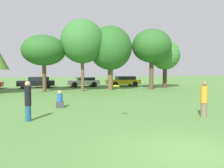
{
  "coord_description": "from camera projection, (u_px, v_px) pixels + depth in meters",
  "views": [
    {
      "loc": [
        -3.86,
        -5.43,
        2.32
      ],
      "look_at": [
        -0.46,
        5.88,
        1.54
      ],
      "focal_mm": 37.48,
      "sensor_mm": 36.0,
      "label": 1
    }
  ],
  "objects": [
    {
      "name": "frisbee",
      "position": [
        116.0,
        86.0,
        10.35
      ],
      "size": [
        0.31,
        0.29,
        0.14
      ],
      "color": "yellow"
    },
    {
      "name": "tree_6",
      "position": [
        165.0,
        55.0,
        27.94
      ],
      "size": [
        3.54,
        3.54,
        5.71
      ],
      "color": "#473323",
      "rests_on": "ground"
    },
    {
      "name": "tree_4",
      "position": [
        110.0,
        48.0,
        24.9
      ],
      "size": [
        4.6,
        4.6,
        6.84
      ],
      "color": "brown",
      "rests_on": "ground"
    },
    {
      "name": "parked_car_black",
      "position": [
        37.0,
        82.0,
        27.93
      ],
      "size": [
        4.25,
        2.09,
        1.33
      ],
      "rotation": [
        0.0,
        0.0,
        3.14
      ],
      "color": "black",
      "rests_on": "ground"
    },
    {
      "name": "tree_5",
      "position": [
        152.0,
        46.0,
        25.77
      ],
      "size": [
        4.37,
        4.37,
        6.67
      ],
      "color": "brown",
      "rests_on": "ground"
    },
    {
      "name": "parked_car_white",
      "position": [
        84.0,
        82.0,
        29.7
      ],
      "size": [
        3.9,
        2.09,
        1.2
      ],
      "rotation": [
        0.0,
        0.0,
        3.14
      ],
      "color": "silver",
      "rests_on": "ground"
    },
    {
      "name": "parked_car_yellow",
      "position": [
        124.0,
        81.0,
        30.74
      ],
      "size": [
        4.29,
        2.02,
        1.31
      ],
      "rotation": [
        0.0,
        0.0,
        3.14
      ],
      "color": "gold",
      "rests_on": "ground"
    },
    {
      "name": "tree_2",
      "position": [
        44.0,
        51.0,
        23.14
      ],
      "size": [
        4.32,
        4.32,
        5.63
      ],
      "color": "brown",
      "rests_on": "ground"
    },
    {
      "name": "bystander_sitting",
      "position": [
        60.0,
        101.0,
        13.81
      ],
      "size": [
        0.45,
        0.37,
        1.02
      ],
      "color": "#3F3F47",
      "rests_on": "ground"
    },
    {
      "name": "person_thrower",
      "position": [
        28.0,
        100.0,
        10.25
      ],
      "size": [
        0.28,
        0.28,
        1.78
      ],
      "rotation": [
        0.0,
        0.0,
        -0.18
      ],
      "color": "navy",
      "rests_on": "ground"
    },
    {
      "name": "ground_plane",
      "position": [
        189.0,
        153.0,
        6.45
      ],
      "size": [
        120.0,
        120.0,
        0.0
      ],
      "primitive_type": "plane",
      "color": "#54843D"
    },
    {
      "name": "person_catcher",
      "position": [
        204.0,
        99.0,
        11.15
      ],
      "size": [
        0.34,
        0.34,
        1.71
      ],
      "rotation": [
        0.0,
        0.0,
        2.96
      ],
      "color": "#726651",
      "rests_on": "ground"
    },
    {
      "name": "tree_3",
      "position": [
        82.0,
        42.0,
        23.71
      ],
      "size": [
        4.43,
        4.43,
        7.29
      ],
      "color": "brown",
      "rests_on": "ground"
    }
  ]
}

